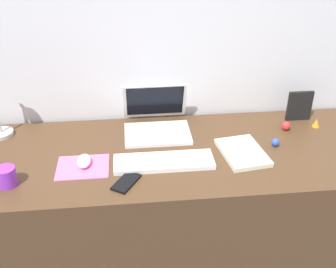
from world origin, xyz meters
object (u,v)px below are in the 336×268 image
at_px(cell_phone, 126,182).
at_px(coffee_mug, 7,177).
at_px(keyboard, 164,162).
at_px(toy_figurine_orange, 316,123).
at_px(toy_figurine_blue, 275,142).
at_px(toy_figurine_red, 286,126).
at_px(picture_frame, 299,106).
at_px(notebook_pad, 243,152).
at_px(laptop, 156,119).
at_px(mouse, 84,161).

distance_m(cell_phone, coffee_mug, 0.45).
bearing_deg(keyboard, toy_figurine_orange, 17.56).
bearing_deg(coffee_mug, toy_figurine_blue, 8.60).
height_order(toy_figurine_blue, toy_figurine_red, toy_figurine_red).
bearing_deg(picture_frame, toy_figurine_red, -134.92).
height_order(keyboard, toy_figurine_red, toy_figurine_red).
xyz_separation_m(notebook_pad, toy_figurine_orange, (0.41, 0.20, 0.01)).
distance_m(keyboard, toy_figurine_red, 0.64).
relative_size(laptop, cell_phone, 2.34).
height_order(cell_phone, coffee_mug, coffee_mug).
relative_size(notebook_pad, toy_figurine_red, 5.56).
distance_m(keyboard, mouse, 0.33).
bearing_deg(toy_figurine_blue, mouse, -175.53).
bearing_deg(toy_figurine_blue, keyboard, -170.06).
xyz_separation_m(keyboard, picture_frame, (0.69, 0.31, 0.06)).
relative_size(toy_figurine_blue, toy_figurine_orange, 0.92).
relative_size(keyboard, coffee_mug, 5.35).
relative_size(toy_figurine_red, toy_figurine_orange, 1.08).
height_order(mouse, toy_figurine_red, toy_figurine_red).
xyz_separation_m(keyboard, mouse, (-0.32, 0.02, 0.01)).
distance_m(picture_frame, toy_figurine_red, 0.14).
height_order(picture_frame, toy_figurine_red, picture_frame).
bearing_deg(toy_figurine_red, coffee_mug, -165.96).
bearing_deg(toy_figurine_blue, coffee_mug, -171.40).
distance_m(notebook_pad, toy_figurine_blue, 0.17).
distance_m(picture_frame, toy_figurine_orange, 0.11).
xyz_separation_m(coffee_mug, toy_figurine_orange, (1.36, 0.32, -0.02)).
distance_m(notebook_pad, picture_frame, 0.45).
bearing_deg(laptop, coffee_mug, -147.76).
bearing_deg(picture_frame, keyboard, -155.51).
bearing_deg(notebook_pad, keyboard, 177.71).
relative_size(notebook_pad, toy_figurine_orange, 6.01).
height_order(coffee_mug, toy_figurine_blue, coffee_mug).
height_order(laptop, toy_figurine_red, laptop).
height_order(picture_frame, toy_figurine_orange, picture_frame).
bearing_deg(toy_figurine_orange, toy_figurine_red, -173.76).
distance_m(laptop, toy_figurine_blue, 0.55).
distance_m(picture_frame, toy_figurine_blue, 0.30).
bearing_deg(toy_figurine_orange, picture_frame, 128.68).
xyz_separation_m(mouse, toy_figurine_blue, (0.83, 0.06, -0.00)).
xyz_separation_m(laptop, toy_figurine_orange, (0.76, -0.06, -0.03)).
distance_m(cell_phone, toy_figurine_red, 0.83).
height_order(laptop, notebook_pad, laptop).
distance_m(keyboard, toy_figurine_orange, 0.79).
relative_size(keyboard, notebook_pad, 1.71).
height_order(cell_phone, toy_figurine_orange, toy_figurine_orange).
relative_size(notebook_pad, toy_figurine_blue, 6.55).
relative_size(keyboard, picture_frame, 2.73).
bearing_deg(laptop, keyboard, -88.70).
xyz_separation_m(notebook_pad, coffee_mug, (-0.94, -0.11, 0.03)).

